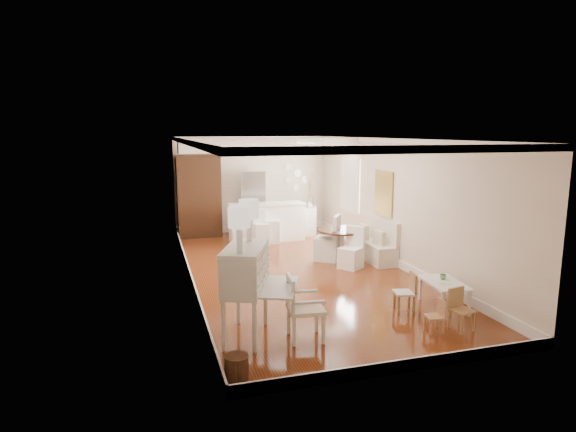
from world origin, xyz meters
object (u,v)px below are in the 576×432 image
wicker_basket (237,367)px  breakfast_counter (267,222)px  pantry_cabinet (199,196)px  sideboard (310,220)px  fridge (265,202)px  kids_chair_c (462,310)px  gustavian_armchair (306,308)px  secretary_bureau (245,292)px  kids_chair_b (404,292)px  bar_stool_left (261,228)px  kids_table (444,295)px  dining_table (341,245)px  slip_chair_far (327,238)px  bar_stool_right (272,225)px  slip_chair_near (351,248)px  kids_chair_a (434,316)px

wicker_basket → breakfast_counter: bearing=73.2°
pantry_cabinet → sideboard: size_ratio=2.80×
pantry_cabinet → fridge: size_ratio=1.28×
kids_chair_c → fridge: fridge is taller
gustavian_armchair → secretary_bureau: bearing=75.7°
secretary_bureau → kids_chair_b: (2.72, 0.25, -0.35)m
kids_chair_c → bar_stool_left: bearing=93.4°
gustavian_armchair → wicker_basket: 1.47m
wicker_basket → kids_table: (3.78, 1.34, 0.08)m
dining_table → sideboard: sideboard is taller
kids_table → bar_stool_left: 5.66m
secretary_bureau → breakfast_counter: secretary_bureau is taller
dining_table → bar_stool_left: bearing=125.4°
slip_chair_far → kids_chair_c: bearing=40.5°
kids_table → kids_chair_c: 0.91m
breakfast_counter → bar_stool_right: breakfast_counter is taller
gustavian_armchair → bar_stool_left: 5.86m
dining_table → sideboard: 3.01m
slip_chair_near → bar_stool_left: (-1.38, 2.66, 0.01)m
dining_table → pantry_cabinet: (-2.84, 3.57, 0.78)m
gustavian_armchair → kids_chair_b: (1.91, 0.56, -0.14)m
breakfast_counter → kids_table: bearing=-74.3°
gustavian_armchair → fridge: 7.46m
fridge → breakfast_counter: bearing=-100.8°
slip_chair_far → breakfast_counter: size_ratio=0.52×
secretary_bureau → kids_chair_b: size_ratio=2.04×
fridge → sideboard: size_ratio=2.19×
sideboard → slip_chair_far: bearing=-83.2°
kids_table → sideboard: bearing=92.0°
gustavian_armchair → fridge: bearing=-2.8°
kids_table → pantry_cabinet: 7.70m
kids_chair_b → bar_stool_left: bearing=-154.6°
kids_chair_a → bar_stool_right: (-0.85, 6.32, 0.24)m
gustavian_armchair → bar_stool_left: (0.71, 5.82, -0.01)m
kids_chair_a → dining_table: bearing=-177.1°
bar_stool_right → bar_stool_left: bearing=-140.7°
kids_table → gustavian_armchair: bearing=-169.3°
kids_table → kids_chair_b: 0.72m
wicker_basket → slip_chair_far: 5.66m
secretary_bureau → kids_chair_c: (3.16, -0.67, -0.36)m
kids_chair_c → pantry_cabinet: pantry_cabinet is taller
slip_chair_near → fridge: size_ratio=0.51×
dining_table → bar_stool_right: 2.44m
fridge → secretary_bureau: bearing=-105.9°
kids_chair_a → bar_stool_right: size_ratio=0.52×
kids_chair_b → slip_chair_far: (-0.07, 3.39, 0.20)m
secretary_bureau → wicker_basket: secretary_bureau is taller
kids_chair_b → pantry_cabinet: bearing=-146.4°
gustavian_armchair → slip_chair_far: (1.84, 3.95, 0.06)m
kids_chair_c → slip_chair_near: bearing=82.7°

